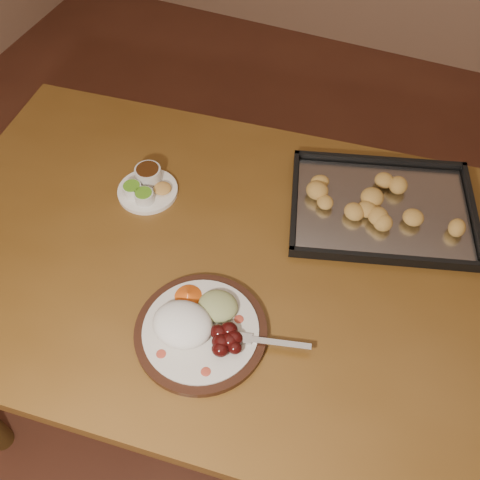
% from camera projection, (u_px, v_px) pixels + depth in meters
% --- Properties ---
extents(ground, '(4.00, 4.00, 0.00)m').
position_uv_depth(ground, '(261.00, 362.00, 1.86)').
color(ground, brown).
rests_on(ground, ground).
extents(dining_table, '(1.59, 1.06, 0.75)m').
position_uv_depth(dining_table, '(242.00, 282.00, 1.29)').
color(dining_table, brown).
rests_on(dining_table, ground).
extents(dinner_plate, '(0.36, 0.27, 0.06)m').
position_uv_depth(dinner_plate, '(199.00, 327.00, 1.08)').
color(dinner_plate, black).
rests_on(dinner_plate, dining_table).
extents(condiment_saucer, '(0.15, 0.15, 0.05)m').
position_uv_depth(condiment_saucer, '(147.00, 186.00, 1.32)').
color(condiment_saucer, white).
rests_on(condiment_saucer, dining_table).
extents(baking_tray, '(0.51, 0.43, 0.05)m').
position_uv_depth(baking_tray, '(382.00, 207.00, 1.28)').
color(baking_tray, black).
rests_on(baking_tray, dining_table).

